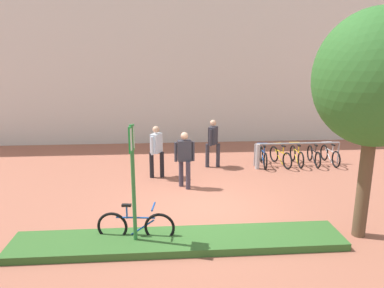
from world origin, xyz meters
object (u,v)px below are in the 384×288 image
(parking_sign_post, at_px, (133,169))
(person_shirt_blue, at_px, (156,148))
(bike_rack_cluster, at_px, (297,156))
(bike_at_sign, at_px, (136,226))
(person_suited_dark, at_px, (213,140))
(bollard_steel, at_px, (258,156))
(person_suited_navy, at_px, (185,156))
(tree_sidewalk, at_px, (377,79))

(parking_sign_post, height_order, person_shirt_blue, parking_sign_post)
(parking_sign_post, distance_m, bike_rack_cluster, 7.85)
(bike_at_sign, xyz_separation_m, person_suited_dark, (2.35, 5.21, 0.63))
(bollard_steel, relative_size, person_shirt_blue, 0.52)
(bike_rack_cluster, distance_m, person_suited_dark, 3.18)
(bike_at_sign, distance_m, person_suited_navy, 3.48)
(bollard_steel, bearing_deg, person_suited_dark, 167.26)
(bike_at_sign, distance_m, bike_rack_cluster, 7.58)
(bollard_steel, distance_m, person_shirt_blue, 3.63)
(parking_sign_post, height_order, bollard_steel, parking_sign_post)
(parking_sign_post, relative_size, person_shirt_blue, 1.52)
(bike_at_sign, distance_m, person_shirt_blue, 4.27)
(bike_rack_cluster, xyz_separation_m, person_shirt_blue, (-5.10, -1.03, 0.64))
(bollard_steel, bearing_deg, parking_sign_post, -127.54)
(bike_at_sign, height_order, bollard_steel, bollard_steel)
(bollard_steel, height_order, person_suited_dark, person_suited_dark)
(tree_sidewalk, relative_size, person_suited_navy, 2.82)
(bike_rack_cluster, height_order, bollard_steel, bollard_steel)
(parking_sign_post, bearing_deg, bike_rack_cluster, 44.93)
(bike_rack_cluster, relative_size, person_suited_dark, 1.87)
(tree_sidewalk, relative_size, person_shirt_blue, 2.82)
(bike_at_sign, bearing_deg, bike_rack_cluster, 43.77)
(person_suited_dark, bearing_deg, person_shirt_blue, -153.10)
(bike_at_sign, height_order, person_shirt_blue, person_shirt_blue)
(tree_sidewalk, xyz_separation_m, person_suited_dark, (-2.56, 5.33, -2.45))
(parking_sign_post, relative_size, person_suited_dark, 1.52)
(tree_sidewalk, height_order, bike_rack_cluster, tree_sidewalk)
(tree_sidewalk, xyz_separation_m, bike_at_sign, (-4.92, 0.11, -3.09))
(tree_sidewalk, distance_m, bike_at_sign, 5.81)
(tree_sidewalk, bearing_deg, person_suited_navy, 138.16)
(bike_at_sign, relative_size, person_suited_navy, 0.97)
(tree_sidewalk, xyz_separation_m, bollard_steel, (-1.02, 4.98, -2.99))
(bike_at_sign, bearing_deg, parking_sign_post, -89.86)
(bike_rack_cluster, bearing_deg, bike_at_sign, -136.23)
(tree_sidewalk, bearing_deg, person_shirt_blue, 136.44)
(bike_rack_cluster, xyz_separation_m, bollard_steel, (-1.57, -0.38, 0.10))
(parking_sign_post, xyz_separation_m, person_suited_navy, (1.23, 3.41, -0.71))
(bike_at_sign, height_order, person_suited_dark, person_suited_dark)
(bollard_steel, xyz_separation_m, person_shirt_blue, (-3.53, -0.65, 0.53))
(bollard_steel, distance_m, person_suited_dark, 1.67)
(parking_sign_post, relative_size, bike_at_sign, 1.56)
(tree_sidewalk, xyz_separation_m, bike_rack_cluster, (0.55, 5.36, -3.09))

